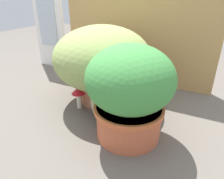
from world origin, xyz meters
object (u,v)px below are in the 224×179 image
object	(u,v)px
mushroom_ornament_red	(79,93)
grass_planter	(102,61)
leafy_planter	(130,90)
mushroom_ornament_pink	(99,98)
cat	(110,104)

from	to	relation	value
mushroom_ornament_red	grass_planter	bearing A→B (deg)	61.48
grass_planter	leafy_planter	bearing A→B (deg)	-42.92
mushroom_ornament_pink	grass_planter	bearing A→B (deg)	111.63
grass_planter	leafy_planter	world-z (taller)	grass_planter
grass_planter	mushroom_ornament_pink	bearing A→B (deg)	-68.37
cat	mushroom_ornament_red	world-z (taller)	cat
mushroom_ornament_red	mushroom_ornament_pink	distance (m)	0.15
grass_planter	leafy_planter	size ratio (longest dim) A/B	1.29
cat	mushroom_ornament_pink	xyz separation A→B (m)	(-0.10, 0.06, -0.02)
leafy_planter	cat	bearing A→B (deg)	159.55
cat	leafy_planter	bearing A→B (deg)	-20.45
leafy_planter	mushroom_ornament_pink	distance (m)	0.30
cat	mushroom_ornament_red	xyz separation A→B (m)	(-0.25, 0.07, -0.01)
leafy_planter	cat	size ratio (longest dim) A/B	1.41
mushroom_ornament_pink	cat	bearing A→B (deg)	-32.32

